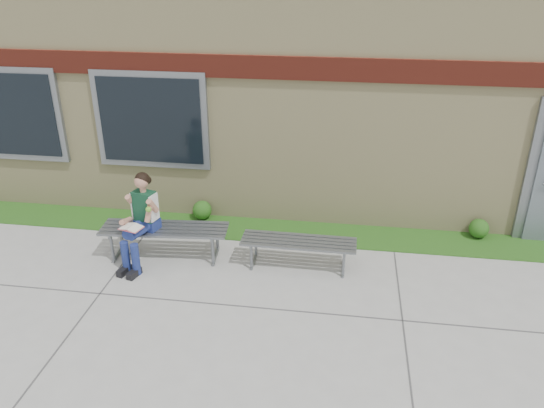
# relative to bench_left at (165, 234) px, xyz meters

# --- Properties ---
(ground) EXTENTS (80.00, 80.00, 0.00)m
(ground) POSITION_rel_bench_left_xyz_m (2.43, -1.59, -0.37)
(ground) COLOR #9E9E99
(ground) RESTS_ON ground
(grass_strip) EXTENTS (16.00, 0.80, 0.02)m
(grass_strip) POSITION_rel_bench_left_xyz_m (2.43, 1.01, -0.36)
(grass_strip) COLOR #1E4B14
(grass_strip) RESTS_ON ground
(school_building) EXTENTS (16.20, 6.22, 4.20)m
(school_building) POSITION_rel_bench_left_xyz_m (2.42, 4.40, 1.73)
(school_building) COLOR beige
(school_building) RESTS_ON ground
(bench_left) EXTENTS (1.91, 0.67, 0.49)m
(bench_left) POSITION_rel_bench_left_xyz_m (0.00, 0.00, 0.00)
(bench_left) COLOR slate
(bench_left) RESTS_ON ground
(bench_right) EXTENTS (1.65, 0.47, 0.43)m
(bench_right) POSITION_rel_bench_left_xyz_m (2.00, 0.00, -0.04)
(bench_right) COLOR slate
(bench_right) RESTS_ON ground
(girl) EXTENTS (0.52, 0.85, 1.37)m
(girl) POSITION_rel_bench_left_xyz_m (-0.27, -0.20, 0.35)
(girl) COLOR navy
(girl) RESTS_ON ground
(shrub_mid) EXTENTS (0.32, 0.32, 0.32)m
(shrub_mid) POSITION_rel_bench_left_xyz_m (0.22, 1.26, -0.19)
(shrub_mid) COLOR #1E4B14
(shrub_mid) RESTS_ON grass_strip
(shrub_east) EXTENTS (0.31, 0.31, 0.31)m
(shrub_east) POSITION_rel_bench_left_xyz_m (4.78, 1.26, -0.20)
(shrub_east) COLOR #1E4B14
(shrub_east) RESTS_ON grass_strip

